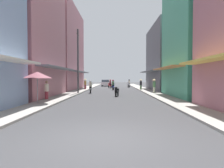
# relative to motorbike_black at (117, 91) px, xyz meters

# --- Properties ---
(ground_plane) EXTENTS (110.56, 110.56, 0.00)m
(ground_plane) POSITION_rel_motorbike_black_xyz_m (-0.44, 7.63, -0.50)
(ground_plane) COLOR #38383A
(sidewalk_left) EXTENTS (1.84, 58.25, 0.12)m
(sidewalk_left) POSITION_rel_motorbike_black_xyz_m (-5.18, 7.63, -0.44)
(sidewalk_left) COLOR #9E9991
(sidewalk_left) RESTS_ON ground
(sidewalk_right) EXTENTS (1.84, 58.25, 0.12)m
(sidewalk_right) POSITION_rel_motorbike_black_xyz_m (4.30, 7.63, -0.44)
(sidewalk_right) COLOR #9E9991
(sidewalk_right) RESTS_ON ground
(building_left_mid) EXTENTS (7.05, 9.35, 12.16)m
(building_left_mid) POSITION_rel_motorbike_black_xyz_m (-9.09, -1.08, 5.57)
(building_left_mid) COLOR #B7727F
(building_left_mid) RESTS_ON ground
(building_left_far) EXTENTS (7.05, 12.47, 12.61)m
(building_left_far) POSITION_rel_motorbike_black_xyz_m (-9.09, 10.49, 5.79)
(building_left_far) COLOR #B7727F
(building_left_far) RESTS_ON ground
(building_right_mid) EXTENTS (7.05, 8.04, 12.19)m
(building_right_mid) POSITION_rel_motorbike_black_xyz_m (8.21, -0.99, 5.59)
(building_right_mid) COLOR #4CB28C
(building_right_mid) RESTS_ON ground
(building_right_far) EXTENTS (7.05, 10.53, 9.44)m
(building_right_far) POSITION_rel_motorbike_black_xyz_m (8.21, 9.10, 4.21)
(building_right_far) COLOR slate
(building_right_far) RESTS_ON ground
(motorbike_black) EXTENTS (0.60, 1.79, 0.96)m
(motorbike_black) POSITION_rel_motorbike_black_xyz_m (0.00, 0.00, 0.00)
(motorbike_black) COLOR black
(motorbike_black) RESTS_ON ground
(motorbike_red) EXTENTS (0.77, 1.73, 1.58)m
(motorbike_red) POSITION_rel_motorbike_black_xyz_m (-1.12, 15.37, 0.20)
(motorbike_red) COLOR black
(motorbike_red) RESTS_ON ground
(motorbike_silver) EXTENTS (0.70, 1.76, 1.58)m
(motorbike_silver) POSITION_rel_motorbike_black_xyz_m (2.50, 17.93, 0.20)
(motorbike_silver) COLOR black
(motorbike_silver) RESTS_ON ground
(motorbike_blue) EXTENTS (0.55, 1.81, 1.58)m
(motorbike_blue) POSITION_rel_motorbike_black_xyz_m (-0.48, 9.96, 0.20)
(motorbike_blue) COLOR black
(motorbike_blue) RESTS_ON ground
(motorbike_white) EXTENTS (0.60, 1.80, 1.58)m
(motorbike_white) POSITION_rel_motorbike_black_xyz_m (-3.20, 4.06, 0.20)
(motorbike_white) COLOR black
(motorbike_white) RESTS_ON ground
(parked_car) EXTENTS (1.83, 4.13, 1.45)m
(parked_car) POSITION_rel_motorbike_black_xyz_m (-2.34, 23.85, 0.24)
(parked_car) COLOR silver
(parked_car) RESTS_ON ground
(pedestrian_foreground) EXTENTS (0.44, 0.44, 1.76)m
(pedestrian_foreground) POSITION_rel_motorbike_black_xyz_m (-4.85, 10.51, 0.49)
(pedestrian_foreground) COLOR #99333F
(pedestrian_foreground) RESTS_ON ground
(pedestrian_midway) EXTENTS (0.44, 0.44, 1.69)m
(pedestrian_midway) POSITION_rel_motorbike_black_xyz_m (3.72, 9.79, 0.45)
(pedestrian_midway) COLOR #598C59
(pedestrian_midway) RESTS_ON ground
(pedestrian_crossing) EXTENTS (0.44, 0.44, 1.75)m
(pedestrian_crossing) POSITION_rel_motorbike_black_xyz_m (4.40, 3.22, 0.48)
(pedestrian_crossing) COLOR beige
(pedestrian_crossing) RESTS_ON ground
(pedestrian_far) EXTENTS (0.34, 0.34, 1.62)m
(pedestrian_far) POSITION_rel_motorbike_black_xyz_m (-5.78, -3.77, 0.31)
(pedestrian_far) COLOR #99333F
(pedestrian_far) RESTS_ON ground
(vendor_umbrella) EXTENTS (1.96, 1.96, 2.28)m
(vendor_umbrella) POSITION_rel_motorbike_black_xyz_m (-5.49, -6.30, 1.55)
(vendor_umbrella) COLOR #99999E
(vendor_umbrella) RESTS_ON ground
(utility_pole) EXTENTS (0.20, 1.20, 7.50)m
(utility_pole) POSITION_rel_motorbike_black_xyz_m (-4.51, 2.99, 3.33)
(utility_pole) COLOR #4C4C4F
(utility_pole) RESTS_ON ground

